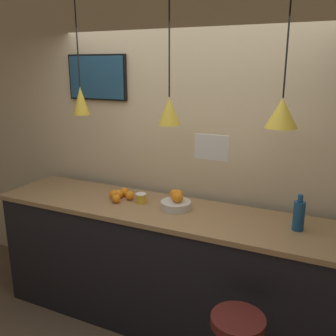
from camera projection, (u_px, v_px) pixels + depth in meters
The scene contains 11 objects.
back_wall at pixel (190, 152), 3.34m from camera, with size 8.00×0.06×2.90m.
service_counter at pixel (168, 268), 3.19m from camera, with size 3.07×0.69×1.07m.
fruit_bowl at pixel (176, 202), 3.05m from camera, with size 0.25×0.25×0.15m.
orange_pile at pixel (119, 195), 3.28m from camera, with size 0.22×0.25×0.08m.
juice_bottle at pixel (299, 215), 2.64m from camera, with size 0.08×0.08×0.27m.
spread_jar at pixel (141, 198), 3.18m from camera, with size 0.09×0.09×0.08m.
pendant_lamp_left at pixel (81, 100), 3.18m from camera, with size 0.14×0.14×1.01m.
pendant_lamp_middle at pixel (169, 110), 2.85m from camera, with size 0.17×0.17×1.04m.
pendant_lamp_right at pixel (282, 112), 2.50m from camera, with size 0.22×0.22×1.01m.
mounted_tv at pixel (97, 77), 3.51m from camera, with size 0.63×0.04×0.42m.
hanging_menu_board at pixel (212, 147), 2.47m from camera, with size 0.24×0.01×0.17m.
Camera 1 is at (1.22, -1.83, 2.20)m, focal length 40.00 mm.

